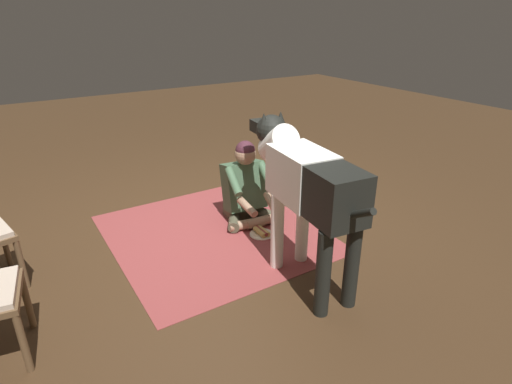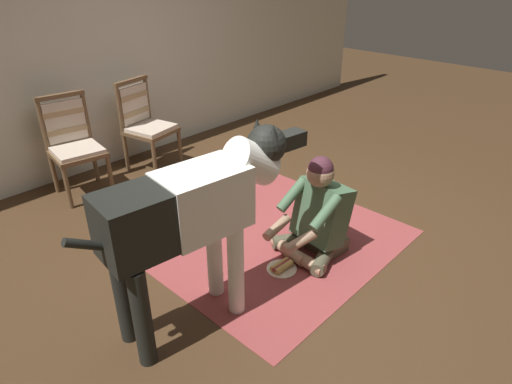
% 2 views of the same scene
% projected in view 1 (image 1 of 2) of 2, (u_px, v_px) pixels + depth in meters
% --- Properties ---
extents(ground_plane, '(15.54, 15.54, 0.00)m').
position_uv_depth(ground_plane, '(218.00, 225.00, 4.22)').
color(ground_plane, '#412C1A').
extents(area_rug, '(1.99, 1.87, 0.01)m').
position_uv_depth(area_rug, '(214.00, 233.00, 4.06)').
color(area_rug, brown).
rests_on(area_rug, ground).
extents(person_sitting_on_floor, '(0.70, 0.57, 0.84)m').
position_uv_depth(person_sitting_on_floor, '(246.00, 189.00, 4.21)').
color(person_sitting_on_floor, '#4F4D39').
rests_on(person_sitting_on_floor, ground).
extents(large_dog, '(1.63, 0.44, 1.23)m').
position_uv_depth(large_dog, '(305.00, 183.00, 3.12)').
color(large_dog, white).
rests_on(large_dog, ground).
extents(hot_dog_on_plate, '(0.23, 0.23, 0.06)m').
position_uv_depth(hot_dog_on_plate, '(262.00, 232.00, 4.03)').
color(hot_dog_on_plate, silver).
rests_on(hot_dog_on_plate, ground).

